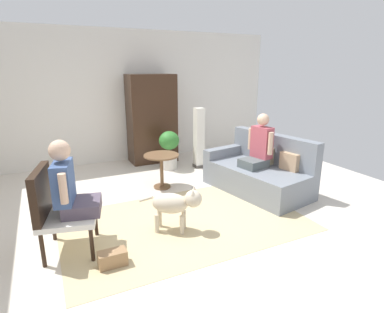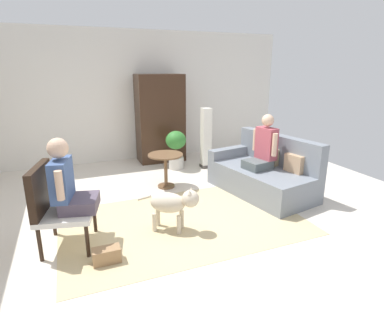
# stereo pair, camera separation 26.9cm
# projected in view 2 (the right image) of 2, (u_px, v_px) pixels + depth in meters

# --- Properties ---
(ground_plane) EXTENTS (7.66, 7.66, 0.00)m
(ground_plane) POSITION_uv_depth(u_px,v_px,m) (186.00, 212.00, 4.55)
(ground_plane) COLOR beige
(back_wall) EXTENTS (6.98, 0.12, 2.80)m
(back_wall) POSITION_uv_depth(u_px,v_px,m) (136.00, 96.00, 6.92)
(back_wall) COLOR silver
(back_wall) RESTS_ON ground
(area_rug) EXTENTS (3.18, 2.00, 0.01)m
(area_rug) POSITION_uv_depth(u_px,v_px,m) (184.00, 222.00, 4.26)
(area_rug) COLOR #C6B284
(area_rug) RESTS_ON ground
(couch) EXTENTS (1.24, 1.88, 0.94)m
(couch) POSITION_uv_depth(u_px,v_px,m) (263.00, 173.00, 5.23)
(couch) COLOR slate
(couch) RESTS_ON ground
(armchair) EXTENTS (0.73, 0.77, 0.99)m
(armchair) POSITION_uv_depth(u_px,v_px,m) (54.00, 202.00, 3.53)
(armchair) COLOR black
(armchair) RESTS_ON ground
(person_on_couch) EXTENTS (0.52, 0.50, 0.87)m
(person_on_couch) POSITION_uv_depth(u_px,v_px,m) (264.00, 147.00, 5.05)
(person_on_couch) COLOR #4F585A
(person_on_armchair) EXTENTS (0.54, 0.56, 0.84)m
(person_on_armchair) POSITION_uv_depth(u_px,v_px,m) (67.00, 182.00, 3.49)
(person_on_armchair) COLOR #534757
(round_end_table) EXTENTS (0.60, 0.60, 0.60)m
(round_end_table) POSITION_uv_depth(u_px,v_px,m) (166.00, 163.00, 5.38)
(round_end_table) COLOR brown
(round_end_table) RESTS_ON ground
(dog) EXTENTS (0.70, 0.50, 0.59)m
(dog) POSITION_uv_depth(u_px,v_px,m) (173.00, 203.00, 3.94)
(dog) COLOR beige
(dog) RESTS_ON ground
(potted_plant) EXTENTS (0.41, 0.41, 0.79)m
(potted_plant) POSITION_uv_depth(u_px,v_px,m) (176.00, 146.00, 6.37)
(potted_plant) COLOR beige
(potted_plant) RESTS_ON ground
(column_lamp) EXTENTS (0.20, 0.20, 1.24)m
(column_lamp) POSITION_uv_depth(u_px,v_px,m) (206.00, 139.00, 6.41)
(column_lamp) COLOR #4C4742
(column_lamp) RESTS_ON ground
(armoire_cabinet) EXTENTS (1.00, 0.56, 1.89)m
(armoire_cabinet) POSITION_uv_depth(u_px,v_px,m) (160.00, 119.00, 6.84)
(armoire_cabinet) COLOR #382316
(armoire_cabinet) RESTS_ON ground
(handbag) EXTENTS (0.30, 0.16, 0.17)m
(handbag) POSITION_uv_depth(u_px,v_px,m) (107.00, 255.00, 3.35)
(handbag) COLOR #99724C
(handbag) RESTS_ON ground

